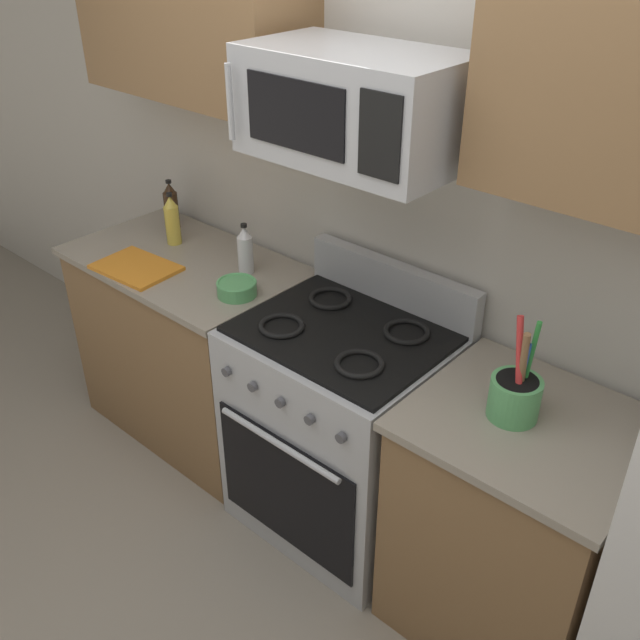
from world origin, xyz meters
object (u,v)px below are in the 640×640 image
Objects in this scene: utensil_crock at (515,395)px; bottle_soy at (171,206)px; microwave at (354,105)px; prep_bowl at (237,288)px; cutting_board at (136,268)px; bottle_vinegar at (245,250)px; bottle_oil at (172,220)px; range_oven at (342,427)px.

bottle_soy is (-1.91, 0.20, 0.03)m from utensil_crock.
microwave is 0.94m from prep_bowl.
microwave reaches higher than cutting_board.
bottle_vinegar is 0.21m from prep_bowl.
microwave is 1.29m from bottle_oil.
microwave is at bearing -7.44° from bottle_soy.
bottle_soy is at bearing 121.06° from cutting_board.
prep_bowl is at bearing -13.80° from bottle_oil.
utensil_crock is 1.20m from prep_bowl.
bottle_vinegar is at bearing 174.89° from utensil_crock.
bottle_vinegar is 0.93× the size of bottle_soy.
range_oven is 4.59× the size of bottle_soy.
range_oven is at bearing -89.92° from microwave.
cutting_board is at bearing -173.92° from utensil_crock.
utensil_crock is 1.40× the size of bottle_oil.
range_oven is 1.26m from microwave.
cutting_board is (-0.99, -0.22, -0.81)m from microwave.
bottle_vinegar is (0.37, 0.30, 0.09)m from cutting_board.
bottle_vinegar reaches higher than prep_bowl.
bottle_soy is 0.18m from bottle_oil.
bottle_oil is (-0.46, -0.02, 0.01)m from bottle_vinegar.
cutting_board is 1.46× the size of bottle_soy.
cutting_board is at bearing -72.45° from bottle_oil.
utensil_crock is at bearing -1.19° from range_oven.
bottle_soy is at bearing 143.28° from bottle_oil.
cutting_board is 1.58× the size of bottle_vinegar.
prep_bowl is at bearing -177.84° from utensil_crock.
bottle_soy is 0.76m from prep_bowl.
bottle_oil is at bearing 176.89° from utensil_crock.
cutting_board is at bearing -169.00° from range_oven.
bottle_oil is (-0.09, 0.27, 0.10)m from cutting_board.
range_oven is 0.83m from bottle_vinegar.
cutting_board is 0.51m from prep_bowl.
microwave reaches higher than bottle_oil.
bottle_vinegar reaches higher than cutting_board.
microwave is at bearing 9.80° from prep_bowl.
utensil_crock reaches higher than bottle_vinegar.
range_oven is 0.86m from utensil_crock.
bottle_vinegar reaches higher than range_oven.
utensil_crock is at bearing 2.16° from prep_bowl.
bottle_vinegar is at bearing 38.81° from cutting_board.
cutting_board is 2.14× the size of prep_bowl.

